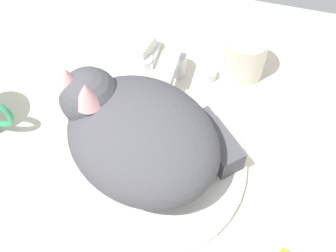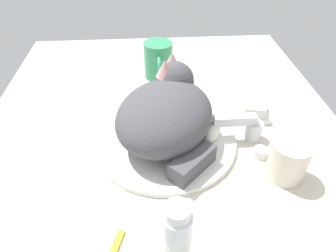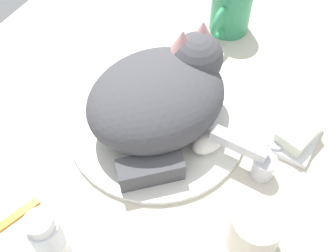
# 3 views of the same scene
# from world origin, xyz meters

# --- Properties ---
(ground_plane) EXTENTS (1.10, 0.83, 0.03)m
(ground_plane) POSITION_xyz_m (0.00, 0.00, -0.01)
(ground_plane) COLOR beige
(sink_basin) EXTENTS (0.30, 0.30, 0.01)m
(sink_basin) POSITION_xyz_m (0.00, 0.00, 0.01)
(sink_basin) COLOR silver
(sink_basin) RESTS_ON ground_plane
(faucet) EXTENTS (0.14, 0.11, 0.06)m
(faucet) POSITION_xyz_m (0.00, 0.18, 0.03)
(faucet) COLOR silver
(faucet) RESTS_ON ground_plane
(cat) EXTENTS (0.29, 0.27, 0.15)m
(cat) POSITION_xyz_m (-0.01, 0.01, 0.07)
(cat) COLOR #4C4C51
(cat) RESTS_ON sink_basin
(coffee_mug) EXTENTS (0.12, 0.08, 0.10)m
(coffee_mug) POSITION_xyz_m (-0.28, 0.00, 0.05)
(coffee_mug) COLOR #389966
(coffee_mug) RESTS_ON ground_plane
(rinse_cup) EXTENTS (0.07, 0.07, 0.08)m
(rinse_cup) POSITION_xyz_m (0.11, 0.22, 0.04)
(rinse_cup) COLOR silver
(rinse_cup) RESTS_ON ground_plane
(soap_dish) EXTENTS (0.09, 0.06, 0.01)m
(soap_dish) POSITION_xyz_m (-0.09, 0.22, 0.01)
(soap_dish) COLOR white
(soap_dish) RESTS_ON ground_plane
(soap_bar) EXTENTS (0.08, 0.06, 0.02)m
(soap_bar) POSITION_xyz_m (-0.09, 0.22, 0.02)
(soap_bar) COLOR silver
(soap_bar) RESTS_ON soap_dish
(toothpaste_bottle) EXTENTS (0.04, 0.04, 0.13)m
(toothpaste_bottle) POSITION_xyz_m (0.26, -0.00, 0.06)
(toothpaste_bottle) COLOR white
(toothpaste_bottle) RESTS_ON ground_plane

